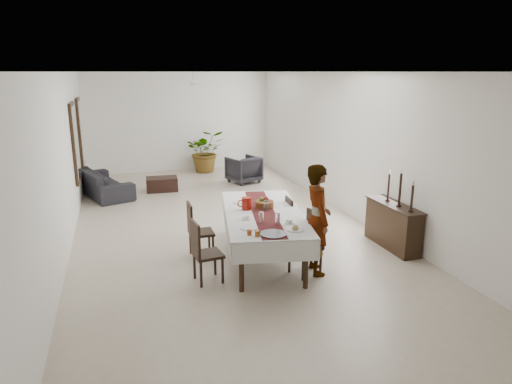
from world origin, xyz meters
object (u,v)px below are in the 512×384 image
object	(u,v)px
sofa	(103,182)
sideboard_body	(393,226)
dining_table_top	(263,214)
red_pitcher	(246,203)
woman	(317,219)

from	to	relation	value
sofa	sideboard_body	bearing A→B (deg)	-155.69
dining_table_top	red_pitcher	world-z (taller)	red_pitcher
red_pitcher	sideboard_body	world-z (taller)	red_pitcher
woman	sideboard_body	xyz separation A→B (m)	(1.83, 0.60, -0.50)
woman	sofa	xyz separation A→B (m)	(-3.40, 6.18, -0.57)
red_pitcher	sofa	size ratio (longest dim) A/B	0.10
dining_table_top	sofa	xyz separation A→B (m)	(-2.76, 5.34, -0.47)
red_pitcher	sofa	world-z (taller)	red_pitcher
dining_table_top	sideboard_body	bearing A→B (deg)	5.15
woman	sofa	world-z (taller)	woman
dining_table_top	woman	size ratio (longest dim) A/B	1.47
woman	sideboard_body	size ratio (longest dim) A/B	1.34
woman	red_pitcher	bearing A→B (deg)	47.98
dining_table_top	sofa	size ratio (longest dim) A/B	1.15
dining_table_top	sideboard_body	distance (m)	2.51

